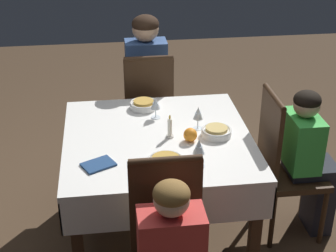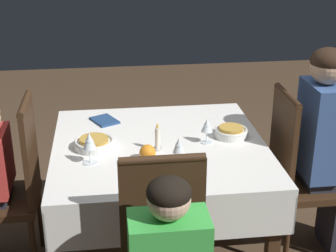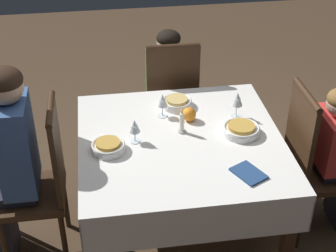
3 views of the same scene
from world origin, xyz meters
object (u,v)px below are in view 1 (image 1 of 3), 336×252
Objects in this scene: chair_south at (148,111)px; wine_glass_west at (198,114)px; bowl_south at (143,105)px; candle_centerpiece at (170,129)px; person_adult_denim at (146,82)px; bowl_north at (166,162)px; wine_glass_north at (199,148)px; chair_north at (168,251)px; chair_west at (283,162)px; napkin_red_folded at (98,165)px; wine_glass_south at (156,104)px; dining_table at (158,149)px; orange_fruit at (190,135)px; bowl_west at (216,132)px; person_child_green at (309,157)px.

chair_south reaches higher than wine_glass_west.
candle_centerpiece reaches higher than bowl_south.
person_adult_denim is 1.27m from bowl_north.
person_adult_denim is 1.30m from wine_glass_north.
wine_glass_north is (-0.22, -0.42, 0.31)m from chair_north.
napkin_red_folded is (1.12, 0.22, 0.21)m from chair_west.
wine_glass_west is 0.21m from candle_centerpiece.
wine_glass_north reaches higher than candle_centerpiece.
person_adult_denim reaches higher than wine_glass_west.
dining_table is at bearing 86.59° from wine_glass_south.
chair_west is 0.87m from wine_glass_south.
person_adult_denim reaches higher than napkin_red_folded.
chair_north reaches higher than wine_glass_south.
orange_fruit is at bearing -90.57° from wine_glass_north.
bowl_north is 1.14× the size of bowl_west.
chair_south reaches higher than wine_glass_north.
orange_fruit is at bearing 101.20° from chair_south.
person_child_green reaches higher than bowl_south.
person_child_green is at bearing -90.00° from chair_west.
bowl_north is (-0.01, 0.34, 0.12)m from dining_table.
candle_centerpiece is at bearing 101.61° from wine_glass_south.
bowl_west is at bearing 109.18° from person_adult_denim.
chair_south is at bearing -90.41° from bowl_north.
wine_glass_south is 0.68× the size of napkin_red_folded.
dining_table is 0.94m from person_child_green.
wine_glass_north is at bearing 105.19° from wine_glass_south.
wine_glass_north is (-0.16, 0.61, 0.02)m from wine_glass_south.
chair_south is at bearing -91.02° from dining_table.
napkin_red_folded is (0.53, 0.20, -0.03)m from orange_fruit.
chair_north is at bearing 90.63° from bowl_south.
candle_centerpiece is at bearing 86.36° from chair_west.
chair_south is 6.75× the size of wine_glass_west.
bowl_south is at bearing -66.26° from wine_glass_south.
wine_glass_south reaches higher than dining_table.
wine_glass_north is 0.43m from wine_glass_west.
dining_table is 0.78m from chair_south.
chair_north is 0.86m from bowl_west.
wine_glass_south is (-0.01, -0.25, 0.18)m from dining_table.
person_child_green reaches higher than candle_centerpiece.
person_child_green reaches higher than orange_fruit.
bowl_south is at bearing 83.12° from person_adult_denim.
chair_north reaches higher than bowl_south.
chair_north is at bearing 84.37° from bowl_north.
orange_fruit is at bearing 151.27° from candle_centerpiece.
candle_centerpiece is at bearing 87.06° from person_child_green.
bowl_south is 1.00× the size of bowl_west.
dining_table is 0.78m from chair_west.
candle_centerpiece is (-0.06, -0.32, 0.03)m from bowl_north.
chair_north is 6.76× the size of candle_centerpiece.
person_adult_denim is at bearing -74.41° from wine_glass_west.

